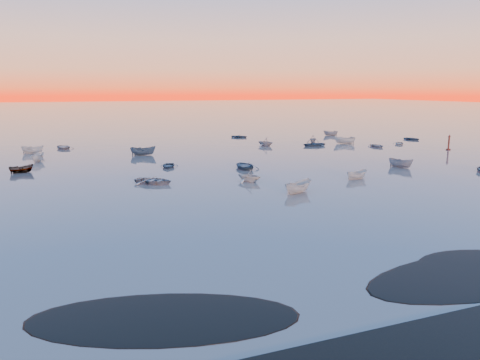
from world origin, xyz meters
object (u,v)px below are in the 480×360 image
boat_near_center (298,193)px  boat_near_right (249,182)px  channel_marker (449,144)px  boat_near_left (154,184)px

boat_near_center → boat_near_right: bearing=-2.3°
channel_marker → boat_near_center: bearing=-153.2°
boat_near_center → boat_near_right: (-2.46, 7.66, 0.00)m
boat_near_left → boat_near_right: size_ratio=1.36×
boat_near_right → boat_near_left: bearing=-49.8°
boat_near_right → channel_marker: size_ratio=1.16×
boat_near_center → channel_marker: bearing=-83.3°
boat_near_center → boat_near_left: bearing=31.3°
boat_near_right → channel_marker: channel_marker is taller
boat_near_center → boat_near_right: size_ratio=1.14×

